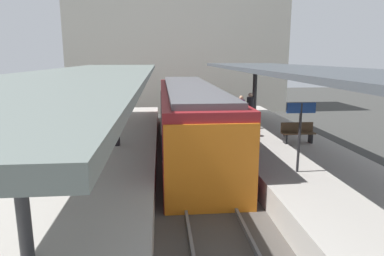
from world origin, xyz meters
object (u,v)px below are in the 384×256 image
platform_bench (298,132)px  passenger_far_end (241,112)px  passenger_mid_platform (116,124)px  litter_bin (248,128)px  commuter_train (190,118)px  passenger_near_bench (250,109)px  platform_sign (300,122)px

platform_bench → passenger_far_end: passenger_far_end is taller
passenger_mid_platform → passenger_far_end: (5.86, 2.81, -0.03)m
litter_bin → passenger_mid_platform: passenger_mid_platform is taller
platform_bench → litter_bin: (-1.81, 1.38, -0.06)m
commuter_train → platform_bench: bearing=-28.6°
commuter_train → passenger_mid_platform: commuter_train is taller
passenger_mid_platform → passenger_far_end: size_ratio=1.03×
platform_bench → passenger_near_bench: bearing=107.3°
litter_bin → passenger_far_end: 1.73m
litter_bin → passenger_near_bench: bearing=72.9°
passenger_far_end → litter_bin: bearing=-92.3°
platform_bench → passenger_near_bench: 3.81m
commuter_train → platform_bench: 5.00m
platform_sign → litter_bin: (-0.33, 5.01, -1.22)m
platform_sign → litter_bin: size_ratio=2.76×
platform_bench → passenger_mid_platform: (-7.60, 0.23, 0.44)m
platform_bench → passenger_near_bench: (-1.12, 3.61, 0.45)m
commuter_train → litter_bin: bearing=-21.5°
platform_sign → litter_bin: bearing=93.8°
platform_bench → litter_bin: bearing=142.7°
commuter_train → litter_bin: commuter_train is taller
platform_sign → passenger_near_bench: 7.29m
commuter_train → passenger_mid_platform: (-3.22, -2.16, 0.18)m
litter_bin → passenger_mid_platform: 5.92m
commuter_train → passenger_mid_platform: 3.88m
commuter_train → passenger_near_bench: 3.48m
passenger_far_end → commuter_train: bearing=-166.2°
commuter_train → passenger_near_bench: size_ratio=8.05×
litter_bin → platform_sign: bearing=-86.2°
passenger_mid_platform → passenger_far_end: bearing=25.6°
platform_sign → passenger_near_bench: size_ratio=1.25×
litter_bin → passenger_far_end: passenger_far_end is taller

